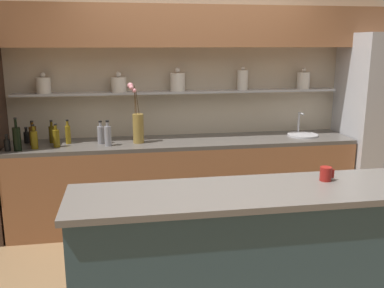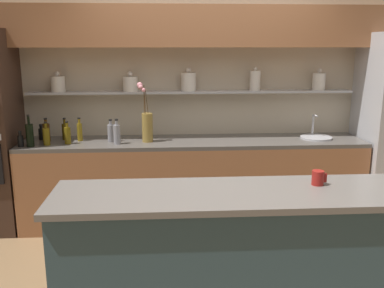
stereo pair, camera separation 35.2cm
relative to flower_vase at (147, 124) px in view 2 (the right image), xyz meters
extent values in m
plane|color=olive|center=(0.62, -1.20, -1.11)|extent=(12.00, 12.00, 0.00)
cube|color=beige|center=(0.62, 0.40, 0.19)|extent=(5.20, 0.10, 2.60)
cube|color=#B7B7BC|center=(0.49, 0.26, 0.30)|extent=(3.50, 0.18, 0.02)
cylinder|color=silver|center=(-0.93, 0.25, 0.39)|extent=(0.14, 0.14, 0.16)
sphere|color=silver|center=(-0.93, 0.25, 0.50)|extent=(0.05, 0.05, 0.05)
cylinder|color=silver|center=(-0.18, 0.25, 0.39)|extent=(0.16, 0.16, 0.16)
sphere|color=silver|center=(-0.18, 0.25, 0.49)|extent=(0.06, 0.06, 0.06)
cylinder|color=silver|center=(0.45, 0.25, 0.41)|extent=(0.16, 0.16, 0.19)
sphere|color=silver|center=(0.45, 0.25, 0.53)|extent=(0.06, 0.06, 0.06)
cylinder|color=silver|center=(1.17, 0.25, 0.42)|extent=(0.12, 0.12, 0.22)
sphere|color=silver|center=(1.17, 0.25, 0.54)|extent=(0.04, 0.04, 0.04)
cylinder|color=silver|center=(1.88, 0.25, 0.40)|extent=(0.14, 0.14, 0.19)
sphere|color=silver|center=(1.88, 0.25, 0.52)|extent=(0.05, 0.05, 0.05)
cube|color=#99603D|center=(0.62, 0.18, 0.98)|extent=(4.42, 0.34, 0.42)
cube|color=#99603D|center=(0.49, 0.04, -0.67)|extent=(3.60, 0.62, 0.88)
cube|color=#56514C|center=(0.49, 0.04, -0.21)|extent=(3.60, 0.62, 0.04)
cube|color=#334C56|center=(0.62, -1.87, -0.62)|extent=(2.23, 0.55, 0.98)
cube|color=slate|center=(0.62, -1.87, -0.11)|extent=(2.29, 0.61, 0.04)
cylinder|color=olive|center=(0.01, 0.00, -0.04)|extent=(0.11, 0.11, 0.30)
cylinder|color=#4C3319|center=(-0.02, 0.00, 0.25)|extent=(0.01, 0.04, 0.29)
sphere|color=pink|center=(-0.06, 0.00, 0.40)|extent=(0.06, 0.06, 0.06)
cylinder|color=#4C3319|center=(0.00, 0.00, 0.23)|extent=(0.03, 0.03, 0.24)
sphere|color=pink|center=(-0.02, -0.03, 0.35)|extent=(0.04, 0.04, 0.04)
cylinder|color=#4C3319|center=(-0.02, -0.01, 0.24)|extent=(0.02, 0.03, 0.27)
sphere|color=pink|center=(-0.05, -0.02, 0.38)|extent=(0.05, 0.05, 0.05)
cylinder|color=#B7B7BC|center=(1.81, 0.04, -0.18)|extent=(0.34, 0.34, 0.02)
cylinder|color=#B7B7BC|center=(1.81, 0.16, -0.06)|extent=(0.02, 0.02, 0.22)
cylinder|color=#B7B7BC|center=(1.81, 0.10, 0.05)|extent=(0.02, 0.12, 0.02)
cylinder|color=black|center=(-1.24, -0.14, -0.14)|extent=(0.06, 0.06, 0.11)
cylinder|color=black|center=(-1.24, -0.14, -0.06)|extent=(0.03, 0.03, 0.04)
cylinder|color=black|center=(-1.24, -0.14, -0.04)|extent=(0.03, 0.03, 0.01)
cylinder|color=black|center=(-1.15, -0.14, -0.08)|extent=(0.07, 0.07, 0.23)
cylinder|color=black|center=(-1.15, -0.14, 0.07)|extent=(0.02, 0.02, 0.08)
cylinder|color=black|center=(-1.15, -0.14, 0.12)|extent=(0.03, 0.03, 0.01)
cylinder|color=#47380A|center=(-0.87, 0.15, -0.11)|extent=(0.06, 0.06, 0.17)
cylinder|color=#47380A|center=(-0.87, 0.15, 0.01)|extent=(0.03, 0.03, 0.05)
cylinder|color=black|center=(-0.87, 0.15, 0.04)|extent=(0.03, 0.03, 0.01)
cylinder|color=gray|center=(-0.30, -0.09, -0.09)|extent=(0.07, 0.07, 0.20)
cylinder|color=gray|center=(-0.30, -0.09, 0.03)|extent=(0.03, 0.03, 0.04)
cylinder|color=black|center=(-0.30, -0.09, 0.06)|extent=(0.03, 0.03, 0.01)
cylinder|color=#4C2D0C|center=(-1.04, 0.07, -0.10)|extent=(0.07, 0.07, 0.19)
cylinder|color=#4C2D0C|center=(-1.04, 0.07, 0.02)|extent=(0.03, 0.03, 0.04)
cylinder|color=black|center=(-1.04, 0.07, 0.05)|extent=(0.03, 0.03, 0.01)
cylinder|color=brown|center=(-1.00, -0.09, -0.10)|extent=(0.07, 0.07, 0.17)
cylinder|color=brown|center=(-1.00, -0.09, 0.01)|extent=(0.03, 0.03, 0.05)
cylinder|color=black|center=(-1.00, -0.09, 0.04)|extent=(0.03, 0.03, 0.01)
cylinder|color=gray|center=(-0.38, 0.03, -0.10)|extent=(0.07, 0.07, 0.18)
cylinder|color=gray|center=(-0.38, 0.03, 0.01)|extent=(0.03, 0.03, 0.04)
cylinder|color=black|center=(-0.38, 0.03, 0.04)|extent=(0.03, 0.03, 0.01)
cylinder|color=brown|center=(-0.80, -0.05, -0.11)|extent=(0.06, 0.06, 0.17)
cylinder|color=brown|center=(-0.80, -0.05, 0.00)|extent=(0.03, 0.03, 0.05)
cylinder|color=black|center=(-0.80, -0.05, 0.04)|extent=(0.03, 0.03, 0.01)
cylinder|color=black|center=(-1.13, 0.18, -0.13)|extent=(0.06, 0.06, 0.12)
cylinder|color=black|center=(-1.13, 0.18, -0.06)|extent=(0.03, 0.03, 0.04)
cylinder|color=black|center=(-1.13, 0.18, -0.03)|extent=(0.03, 0.03, 0.01)
cylinder|color=olive|center=(-0.71, 0.09, -0.10)|extent=(0.05, 0.05, 0.18)
cylinder|color=olive|center=(-0.71, 0.09, 0.02)|extent=(0.03, 0.03, 0.05)
cylinder|color=black|center=(-0.71, 0.09, 0.05)|extent=(0.03, 0.03, 0.01)
cylinder|color=maroon|center=(1.17, -1.78, -0.04)|extent=(0.08, 0.08, 0.09)
cube|color=maroon|center=(1.22, -1.78, -0.04)|extent=(0.02, 0.01, 0.06)
camera|label=1|loc=(-0.17, -4.33, 0.80)|focal=40.00mm
camera|label=2|loc=(0.18, -4.37, 0.80)|focal=40.00mm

